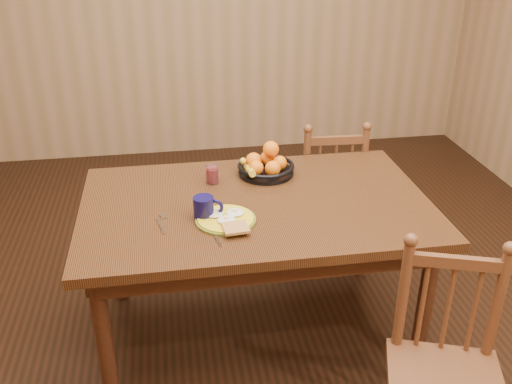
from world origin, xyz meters
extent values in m
cube|color=black|center=(0.00, 0.00, 0.00)|extent=(4.50, 5.00, 0.01)
cube|color=black|center=(0.00, 0.00, 0.73)|extent=(1.60, 1.00, 0.04)
cube|color=black|center=(0.00, 0.42, 0.65)|extent=(1.40, 0.04, 0.10)
cube|color=black|center=(0.00, -0.42, 0.65)|extent=(1.40, 0.04, 0.10)
cube|color=black|center=(0.72, 0.00, 0.65)|extent=(0.04, 0.84, 0.10)
cube|color=black|center=(-0.72, 0.00, 0.65)|extent=(0.04, 0.84, 0.10)
cylinder|color=black|center=(-0.70, -0.40, 0.35)|extent=(0.07, 0.07, 0.70)
cylinder|color=black|center=(0.70, -0.40, 0.35)|extent=(0.07, 0.07, 0.70)
cylinder|color=black|center=(-0.70, 0.40, 0.35)|extent=(0.07, 0.07, 0.70)
cylinder|color=black|center=(0.70, 0.40, 0.35)|extent=(0.07, 0.07, 0.70)
cube|color=#4B2916|center=(0.55, 0.70, 0.41)|extent=(0.42, 0.41, 0.04)
cylinder|color=#4B2916|center=(0.72, 0.85, 0.20)|extent=(0.03, 0.03, 0.39)
cylinder|color=#4B2916|center=(0.39, 0.87, 0.20)|extent=(0.03, 0.03, 0.39)
cylinder|color=#4B2916|center=(0.71, 0.54, 0.20)|extent=(0.03, 0.03, 0.39)
cylinder|color=#4B2916|center=(0.38, 0.56, 0.20)|extent=(0.03, 0.03, 0.39)
cylinder|color=#4B2916|center=(0.70, 0.52, 0.65)|extent=(0.04, 0.04, 0.48)
cylinder|color=#4B2916|center=(0.38, 0.54, 0.65)|extent=(0.04, 0.04, 0.48)
cylinder|color=#4B2916|center=(0.54, 0.53, 0.60)|extent=(0.02, 0.02, 0.37)
cube|color=#4B2916|center=(0.54, 0.53, 0.81)|extent=(0.33, 0.05, 0.05)
cube|color=#4B2916|center=(0.55, -0.90, 0.42)|extent=(0.52, 0.51, 0.04)
cylinder|color=#4B2916|center=(0.45, -0.68, 0.66)|extent=(0.04, 0.04, 0.49)
cylinder|color=#4B2916|center=(0.77, -0.79, 0.66)|extent=(0.04, 0.04, 0.49)
cylinder|color=#4B2916|center=(0.61, -0.73, 0.62)|extent=(0.02, 0.02, 0.37)
cube|color=#4B2916|center=(0.61, -0.73, 0.83)|extent=(0.33, 0.14, 0.05)
cylinder|color=#59601E|center=(-0.16, -0.16, 0.76)|extent=(0.26, 0.26, 0.01)
cylinder|color=gold|center=(-0.16, -0.16, 0.76)|extent=(0.24, 0.24, 0.01)
ellipsoid|color=silver|center=(-0.20, -0.12, 0.77)|extent=(0.08, 0.08, 0.01)
cube|color=#F2E08C|center=(-0.20, -0.12, 0.79)|extent=(0.02, 0.02, 0.01)
ellipsoid|color=silver|center=(-0.11, -0.13, 0.77)|extent=(0.08, 0.08, 0.01)
cube|color=#F2E08C|center=(-0.11, -0.13, 0.79)|extent=(0.02, 0.02, 0.01)
ellipsoid|color=silver|center=(-0.16, -0.19, 0.77)|extent=(0.08, 0.08, 0.01)
cube|color=#F2E08C|center=(-0.16, -0.19, 0.79)|extent=(0.02, 0.02, 0.01)
cube|color=brown|center=(-0.13, -0.26, 0.78)|extent=(0.11, 0.11, 0.01)
cube|color=silver|center=(-0.44, -0.16, 0.75)|extent=(0.04, 0.14, 0.00)
cube|color=silver|center=(-0.42, -0.07, 0.75)|extent=(0.03, 0.05, 0.00)
cube|color=silver|center=(-0.21, -0.31, 0.75)|extent=(0.03, 0.12, 0.00)
ellipsoid|color=silver|center=(-0.23, -0.23, 0.76)|extent=(0.03, 0.04, 0.01)
cylinder|color=#0C0935|center=(-0.25, -0.11, 0.80)|extent=(0.09, 0.09, 0.10)
torus|color=#0C0935|center=(-0.20, -0.11, 0.80)|extent=(0.07, 0.04, 0.07)
cylinder|color=black|center=(-0.25, -0.11, 0.85)|extent=(0.08, 0.08, 0.00)
cylinder|color=silver|center=(-0.18, 0.23, 0.80)|extent=(0.06, 0.06, 0.09)
cylinder|color=maroon|center=(-0.18, 0.23, 0.79)|extent=(0.05, 0.05, 0.07)
cylinder|color=black|center=(0.10, 0.29, 0.76)|extent=(0.28, 0.28, 0.02)
torus|color=black|center=(0.10, 0.29, 0.80)|extent=(0.29, 0.29, 0.02)
cylinder|color=black|center=(0.10, 0.29, 0.75)|extent=(0.10, 0.10, 0.01)
sphere|color=orange|center=(0.17, 0.29, 0.81)|extent=(0.07, 0.07, 0.07)
sphere|color=orange|center=(0.12, 0.36, 0.81)|extent=(0.08, 0.08, 0.08)
sphere|color=orange|center=(0.04, 0.33, 0.81)|extent=(0.08, 0.08, 0.08)
sphere|color=orange|center=(0.04, 0.25, 0.81)|extent=(0.07, 0.07, 0.07)
sphere|color=orange|center=(0.12, 0.23, 0.81)|extent=(0.08, 0.08, 0.08)
sphere|color=orange|center=(0.13, 0.32, 0.87)|extent=(0.08, 0.08, 0.08)
cylinder|color=yellow|center=(0.01, 0.25, 0.80)|extent=(0.10, 0.17, 0.07)
camera|label=1|loc=(-0.38, -2.30, 1.97)|focal=40.00mm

